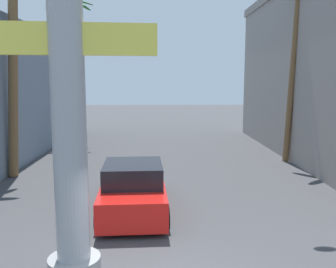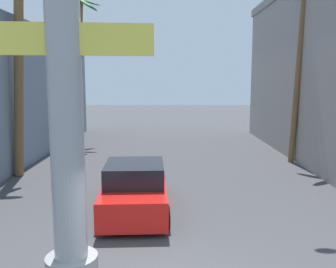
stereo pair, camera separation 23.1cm
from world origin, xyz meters
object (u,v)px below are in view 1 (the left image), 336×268
Objects in this scene: palm_tree_mid_left at (11,49)px; pedestrian_far_left at (68,137)px; palm_tree_mid_right at (294,48)px; neon_sign_pole at (66,41)px; car_lead at (133,188)px; palm_tree_far_left at (72,49)px.

pedestrian_far_left is (1.13, 4.49, -4.33)m from palm_tree_mid_left.
palm_tree_mid_right is at bearing -11.10° from pedestrian_far_left.
neon_sign_pole reaches higher than pedestrian_far_left.
neon_sign_pole is at bearing -100.19° from car_lead.
neon_sign_pole is 13.95m from palm_tree_mid_right.
palm_tree_far_left reaches higher than palm_tree_mid_right.
palm_tree_far_left reaches higher than pedestrian_far_left.
neon_sign_pole is 10.14m from palm_tree_mid_left.
neon_sign_pole is at bearing -76.24° from pedestrian_far_left.
palm_tree_far_left is 1.06× the size of palm_tree_mid_right.
palm_tree_mid_right is at bearing 10.16° from palm_tree_mid_left.
car_lead is 2.98× the size of pedestrian_far_left.
neon_sign_pole reaches higher than car_lead.
palm_tree_mid_left is at bearing 139.00° from car_lead.
neon_sign_pole is 1.03× the size of palm_tree_far_left.
palm_tree_mid_left is 1.03× the size of palm_tree_mid_right.
palm_tree_far_left is at bearing 102.44° from neon_sign_pole.
palm_tree_mid_right is at bearing -27.04° from palm_tree_far_left.
palm_tree_mid_left is at bearing -169.84° from palm_tree_mid_right.
neon_sign_pole is at bearing -125.51° from palm_tree_mid_right.
palm_tree_far_left is at bearing 152.96° from palm_tree_mid_right.
palm_tree_mid_right reaches higher than car_lead.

